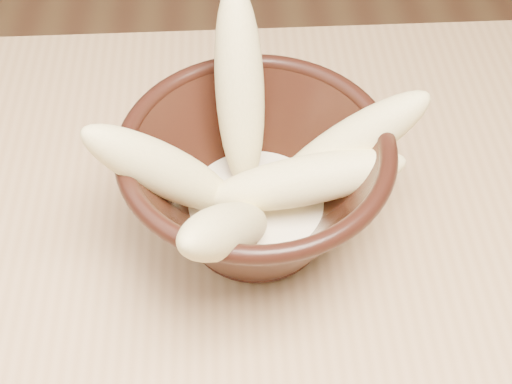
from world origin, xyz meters
TOP-DOWN VIEW (x-y plane):
  - bowl at (-0.04, 0.11)m, footprint 0.21×0.21m
  - milk_puddle at (-0.04, 0.11)m, footprint 0.12×0.12m
  - banana_upright at (-0.05, 0.17)m, footprint 0.04×0.12m
  - banana_left at (-0.11, 0.10)m, footprint 0.14×0.06m
  - banana_right at (0.03, 0.13)m, footprint 0.15×0.06m
  - banana_across at (-0.01, 0.10)m, footprint 0.16×0.04m
  - banana_front at (-0.07, 0.04)m, footprint 0.10×0.14m

SIDE VIEW (x-z plane):
  - milk_puddle at x=-0.04m, z-range 0.78..0.80m
  - bowl at x=-0.04m, z-range 0.76..0.87m
  - banana_across at x=-0.01m, z-range 0.79..0.87m
  - banana_right at x=0.03m, z-range 0.78..0.90m
  - banana_front at x=-0.07m, z-range 0.78..0.91m
  - banana_left at x=-0.11m, z-range 0.78..0.91m
  - banana_upright at x=-0.05m, z-range 0.78..0.95m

